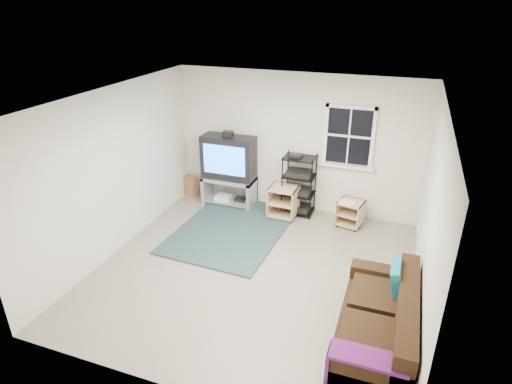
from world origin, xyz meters
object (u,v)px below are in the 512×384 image
at_px(tv_unit, 229,165).
at_px(side_table_left, 284,200).
at_px(av_rack, 299,189).
at_px(sofa, 379,327).
at_px(side_table_right, 350,211).

relative_size(tv_unit, side_table_left, 2.52).
bearing_deg(side_table_left, av_rack, 39.71).
bearing_deg(sofa, av_rack, 120.10).
xyz_separation_m(tv_unit, sofa, (3.14, -2.99, -0.52)).
height_order(tv_unit, side_table_right, tv_unit).
bearing_deg(side_table_right, tv_unit, 177.74).
bearing_deg(tv_unit, av_rack, 1.78).
distance_m(tv_unit, sofa, 4.37).
xyz_separation_m(side_table_left, sofa, (1.98, -2.84, -0.01)).
relative_size(side_table_left, sofa, 0.32).
relative_size(tv_unit, side_table_right, 2.97).
xyz_separation_m(side_table_left, side_table_right, (1.23, 0.05, -0.04)).
bearing_deg(tv_unit, sofa, -43.52).
distance_m(av_rack, side_table_right, 1.04).
bearing_deg(av_rack, side_table_right, -7.79).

